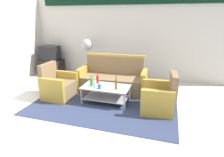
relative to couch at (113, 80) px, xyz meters
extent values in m
plane|color=beige|center=(0.11, -1.66, -0.32)|extent=(14.00, 14.00, 0.00)
cube|color=silver|center=(0.11, 1.40, 1.08)|extent=(6.52, 0.12, 2.80)
cube|color=#2D3856|center=(0.04, -0.75, -0.31)|extent=(3.29, 2.30, 0.01)
cube|color=#7F6647|center=(0.00, -0.05, -0.10)|extent=(1.62, 0.76, 0.42)
cube|color=#7F6647|center=(-0.01, 0.27, 0.35)|extent=(1.60, 0.20, 0.48)
cube|color=#B79333|center=(0.84, -0.02, 0.00)|extent=(0.14, 0.70, 0.62)
cube|color=#B79333|center=(-0.84, -0.08, 0.00)|extent=(0.14, 0.70, 0.62)
cube|color=#B79333|center=(-0.01, 0.27, 0.62)|extent=(1.64, 0.16, 0.06)
cube|color=#7F6647|center=(-1.15, -0.79, -0.11)|extent=(0.67, 0.62, 0.40)
cube|color=#7F6647|center=(-1.46, -0.78, 0.32)|extent=(0.13, 0.60, 0.45)
cube|color=#B79333|center=(-1.14, -0.46, -0.02)|extent=(0.66, 0.12, 0.58)
cube|color=#B79333|center=(-1.16, -1.12, -0.02)|extent=(0.66, 0.12, 0.58)
cube|color=#7F6647|center=(1.23, -0.81, -0.11)|extent=(0.70, 0.65, 0.40)
cube|color=#7F6647|center=(1.54, -0.79, 0.32)|extent=(0.17, 0.61, 0.45)
cube|color=#B79333|center=(1.26, -1.14, -0.02)|extent=(0.67, 0.15, 0.58)
cube|color=#B79333|center=(1.21, -0.48, -0.02)|extent=(0.67, 0.15, 0.58)
cube|color=silver|center=(0.06, -0.76, 0.09)|extent=(1.10, 0.60, 0.02)
cube|color=#9E9EA5|center=(0.06, -0.76, -0.19)|extent=(1.00, 0.52, 0.02)
cylinder|color=#9E9EA5|center=(-0.45, -0.50, -0.11)|extent=(0.04, 0.04, 0.40)
cylinder|color=#9E9EA5|center=(0.57, -0.50, -0.11)|extent=(0.04, 0.04, 0.40)
cylinder|color=#9E9EA5|center=(-0.45, -1.02, -0.11)|extent=(0.04, 0.04, 0.40)
cylinder|color=#9E9EA5|center=(0.57, -1.02, -0.11)|extent=(0.04, 0.04, 0.40)
cylinder|color=#2D8C38|center=(-0.27, -0.81, 0.19)|extent=(0.07, 0.07, 0.18)
cylinder|color=#2D8C38|center=(-0.27, -0.81, 0.32)|extent=(0.03, 0.03, 0.08)
cylinder|color=red|center=(-0.20, -0.61, 0.19)|extent=(0.06, 0.06, 0.19)
cylinder|color=red|center=(-0.20, -0.61, 0.32)|extent=(0.02, 0.02, 0.08)
cylinder|color=silver|center=(-0.16, -0.88, 0.17)|extent=(0.07, 0.07, 0.16)
cylinder|color=silver|center=(-0.16, -0.88, 0.29)|extent=(0.03, 0.03, 0.07)
cylinder|color=brown|center=(0.33, -0.86, 0.21)|extent=(0.06, 0.06, 0.22)
cylinder|color=brown|center=(0.33, -0.86, 0.36)|extent=(0.02, 0.02, 0.10)
cylinder|color=#2659A5|center=(-0.04, -0.93, 0.14)|extent=(0.08, 0.08, 0.10)
cube|color=black|center=(-2.52, 0.89, -0.06)|extent=(0.80, 0.50, 0.52)
cube|color=black|center=(-2.52, 0.89, 0.44)|extent=(0.65, 0.52, 0.48)
cube|color=black|center=(-2.49, 1.12, 0.44)|extent=(0.51, 0.08, 0.36)
cylinder|color=#2D2D33|center=(-1.14, 0.94, -0.30)|extent=(0.32, 0.32, 0.03)
cylinder|color=#B2B2B7|center=(-1.14, 0.94, 0.19)|extent=(0.03, 0.03, 0.95)
sphere|color=#B2B2B7|center=(-1.14, 0.94, 0.77)|extent=(0.36, 0.36, 0.36)
camera|label=1|loc=(1.38, -4.66, 1.66)|focal=30.34mm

